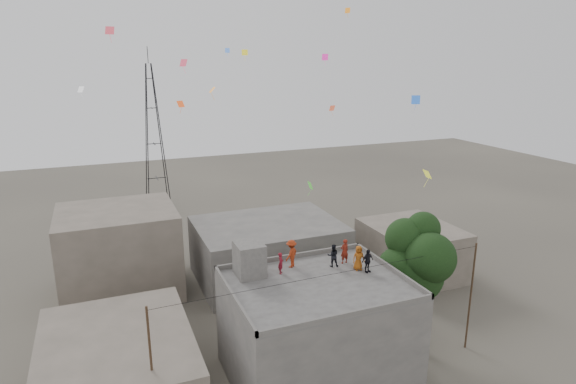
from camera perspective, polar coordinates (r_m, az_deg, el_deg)
name	(u,v)px	position (r m, az deg, el deg)	size (l,w,h in m)	color
ground	(315,376)	(31.14, 3.27, -20.94)	(140.00, 140.00, 0.00)	#454139
main_building	(316,331)	(29.44, 3.37, -16.15)	(10.00, 8.00, 6.10)	#54514E
parapet	(317,282)	(27.89, 3.47, -10.54)	(10.00, 8.00, 0.30)	#54514E
stair_head_box	(249,259)	(28.68, -4.60, -7.94)	(1.60, 1.80, 2.00)	#54514E
neighbor_west	(119,371)	(29.58, -19.44, -19.36)	(8.00, 10.00, 4.00)	#61584C
neighbor_north	(268,250)	(41.95, -2.39, -6.93)	(12.00, 9.00, 5.00)	#54514E
neighbor_northwest	(120,251)	(41.38, -19.33, -6.66)	(9.00, 8.00, 7.00)	#61584C
neighbor_east	(411,250)	(44.12, 14.39, -6.69)	(7.00, 8.00, 4.40)	#61584C
tree	(418,260)	(32.00, 15.12, -7.84)	(4.90, 4.60, 9.10)	black
utility_line	(334,328)	(28.27, 5.47, -15.80)	(20.12, 0.62, 7.40)	black
transmission_tower	(154,136)	(63.65, -15.63, 6.40)	(2.97, 2.97, 20.01)	black
person_red_adult	(344,251)	(30.45, 6.71, -6.99)	(0.58, 0.38, 1.59)	maroon
person_orange_child	(358,258)	(29.67, 8.35, -7.72)	(0.75, 0.49, 1.54)	#A34E12
person_dark_child	(333,255)	(29.95, 5.36, -7.50)	(0.70, 0.54, 1.44)	black
person_dark_adult	(368,261)	(29.44, 9.41, -8.06)	(0.85, 0.35, 1.45)	black
person_orange_adult	(291,254)	(29.70, 0.40, -7.31)	(1.13, 0.65, 1.75)	#992D11
person_red_child	(281,263)	(28.93, -0.86, -8.42)	(0.48, 0.31, 1.31)	maroon
kites	(294,97)	(31.84, 0.67, 11.15)	(20.82, 15.22, 12.01)	#E14A17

